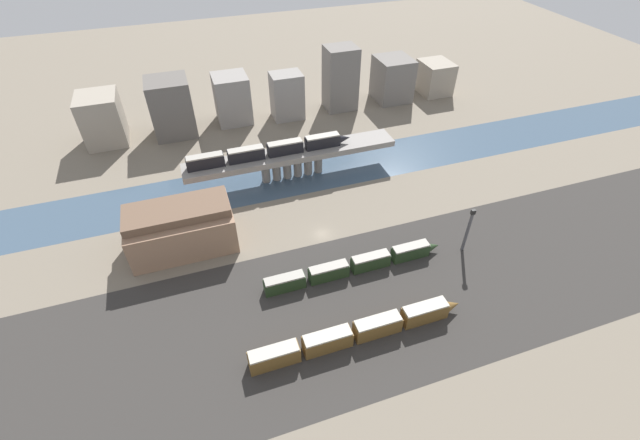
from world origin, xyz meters
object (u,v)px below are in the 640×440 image
warehouse_building (181,227)px  train_yard_near (358,332)px  train_on_bridge (270,150)px  signal_tower (468,230)px  train_yard_mid (354,266)px

warehouse_building → train_yard_near: bearing=-52.2°
train_on_bridge → signal_tower: size_ratio=3.80×
train_yard_near → signal_tower: bearing=24.0°
train_yard_mid → train_on_bridge: bearing=102.3°
train_yard_near → train_yard_mid: bearing=70.2°
warehouse_building → signal_tower: signal_tower is taller
train_yard_mid → signal_tower: signal_tower is taller
train_on_bridge → train_yard_near: bearing=-87.1°
train_on_bridge → train_yard_mid: bearing=-77.7°
train_yard_near → train_yard_mid: size_ratio=1.04×
train_yard_mid → signal_tower: bearing=-3.9°
train_yard_near → train_on_bridge: bearing=92.9°
train_on_bridge → signal_tower: signal_tower is taller
signal_tower → train_on_bridge: bearing=130.3°
warehouse_building → signal_tower: size_ratio=1.97×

